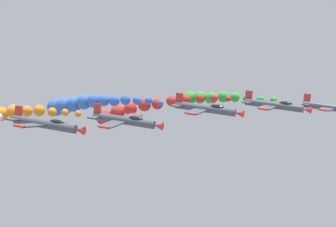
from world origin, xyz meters
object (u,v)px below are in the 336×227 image
Objects in this scene: airplane_left_inner at (275,105)px; airplane_left_outer at (125,120)px; airplane_right_inner at (206,109)px; airplane_right_outer at (46,124)px; airplane_lead at (333,108)px.

airplane_left_inner is 25.12m from airplane_left_outer.
airplane_right_inner reaches higher than airplane_left_inner.
airplane_right_inner is 1.00× the size of airplane_right_outer.
airplane_right_inner is 1.00× the size of airplane_left_outer.
airplane_left_outer is at bearing -38.22° from airplane_lead.
airplane_left_outer is (19.79, -15.37, 1.81)m from airplane_left_inner.
airplane_right_outer reaches higher than airplane_left_outer.
airplane_left_outer is (28.74, -22.63, 3.96)m from airplane_lead.
airplane_right_inner is at bearing -37.21° from airplane_left_inner.
airplane_lead is 1.00× the size of airplane_left_inner.
airplane_left_outer reaches higher than airplane_left_inner.
airplane_left_outer is (9.92, -7.88, 0.33)m from airplane_right_inner.
airplane_left_inner is at bearing -39.05° from airplane_lead.
airplane_right_outer is at bearing -36.89° from airplane_left_inner.
airplane_right_inner is at bearing 141.55° from airplane_left_outer.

